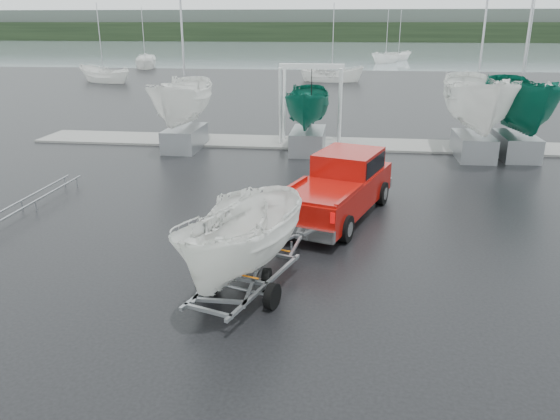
% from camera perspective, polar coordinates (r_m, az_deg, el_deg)
% --- Properties ---
extents(ground_plane, '(120.00, 120.00, 0.00)m').
position_cam_1_polar(ground_plane, '(16.71, 0.64, -2.47)').
color(ground_plane, black).
rests_on(ground_plane, ground).
extents(lake, '(300.00, 300.00, 0.00)m').
position_cam_1_polar(lake, '(115.62, 6.73, 15.91)').
color(lake, gray).
rests_on(lake, ground).
extents(dock, '(30.00, 3.00, 0.12)m').
position_cam_1_polar(dock, '(29.14, 3.68, 6.98)').
color(dock, gray).
rests_on(dock, ground).
extents(treeline, '(300.00, 8.00, 6.00)m').
position_cam_1_polar(treeline, '(185.47, 7.17, 17.97)').
color(treeline, black).
rests_on(treeline, ground).
extents(far_hill, '(300.00, 6.00, 10.00)m').
position_cam_1_polar(far_hill, '(193.45, 7.22, 18.60)').
color(far_hill, '#4C5651').
rests_on(far_hill, ground).
extents(pickup_truck, '(3.84, 6.38, 2.01)m').
position_cam_1_polar(pickup_truck, '(18.20, 6.36, 2.72)').
color(pickup_truck, '#8F0C07').
rests_on(pickup_truck, ground).
extents(trailer_hitched, '(2.27, 3.79, 5.23)m').
position_cam_1_polar(trailer_hitched, '(11.96, -3.89, 2.97)').
color(trailer_hitched, '#93969B').
rests_on(trailer_hitched, ground).
extents(trailer_parked, '(1.78, 3.60, 4.53)m').
position_cam_1_polar(trailer_parked, '(12.63, -4.95, 2.10)').
color(trailer_parked, '#93969B').
rests_on(trailer_parked, ground).
extents(boat_hoist, '(3.30, 2.18, 4.12)m').
position_cam_1_polar(boat_hoist, '(28.72, 3.29, 12.12)').
color(boat_hoist, silver).
rests_on(boat_hoist, ground).
extents(keelboat_0, '(2.44, 3.20, 10.61)m').
position_cam_1_polar(keelboat_0, '(27.80, -10.29, 14.12)').
color(keelboat_0, '#93969B').
rests_on(keelboat_0, ground).
extents(keelboat_1, '(2.09, 3.20, 6.64)m').
position_cam_1_polar(keelboat_1, '(26.87, 3.04, 12.90)').
color(keelboat_1, '#93969B').
rests_on(keelboat_1, ground).
extents(keelboat_2, '(2.82, 3.20, 11.01)m').
position_cam_1_polar(keelboat_2, '(27.12, 20.45, 14.47)').
color(keelboat_2, '#93969B').
rests_on(keelboat_2, ground).
extents(keelboat_3, '(2.69, 3.20, 10.87)m').
position_cam_1_polar(keelboat_3, '(27.93, 24.42, 13.64)').
color(keelboat_3, '#93969B').
rests_on(keelboat_3, ground).
extents(mast_rack_0, '(0.56, 6.50, 0.06)m').
position_cam_1_polar(mast_rack_0, '(20.51, -24.83, 0.87)').
color(mast_rack_0, '#93969B').
rests_on(mast_rack_0, ground).
extents(moored_boat_0, '(3.67, 3.63, 11.57)m').
position_cam_1_polar(moored_boat_0, '(62.95, -17.88, 12.60)').
color(moored_boat_0, white).
rests_on(moored_boat_0, ground).
extents(moored_boat_1, '(2.77, 2.71, 11.38)m').
position_cam_1_polar(moored_boat_1, '(60.81, 5.43, 13.21)').
color(moored_boat_1, white).
rests_on(moored_boat_1, ground).
extents(moored_boat_2, '(3.21, 3.24, 11.14)m').
position_cam_1_polar(moored_boat_2, '(52.87, 23.91, 10.83)').
color(moored_boat_2, white).
rests_on(moored_boat_2, ground).
extents(moored_boat_4, '(3.48, 3.53, 11.69)m').
position_cam_1_polar(moored_boat_4, '(80.75, -13.84, 14.20)').
color(moored_boat_4, white).
rests_on(moored_boat_4, ground).
extents(moored_boat_5, '(3.73, 3.76, 11.59)m').
position_cam_1_polar(moored_boat_5, '(90.24, 10.95, 14.85)').
color(moored_boat_5, white).
rests_on(moored_boat_5, ground).
extents(moored_boat_6, '(3.25, 3.26, 11.03)m').
position_cam_1_polar(moored_boat_6, '(96.53, 12.23, 15.03)').
color(moored_boat_6, white).
rests_on(moored_boat_6, ground).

